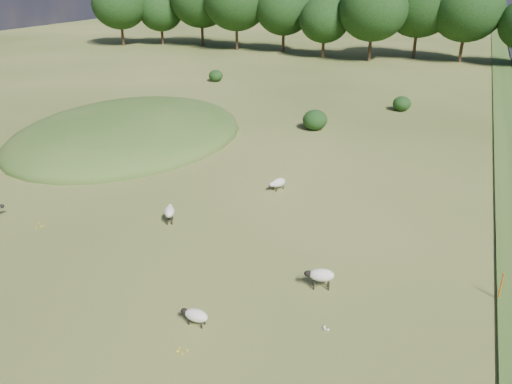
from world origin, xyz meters
TOP-DOWN VIEW (x-y plane):
  - ground at (0.00, 20.00)m, footprint 160.00×160.00m
  - mound at (-12.00, 12.00)m, footprint 16.00×20.00m
  - treeline at (-1.06, 55.44)m, footprint 96.28×14.66m
  - shrubs at (-2.05, 24.82)m, footprint 22.77×15.20m
  - marker_post at (13.64, 0.42)m, footprint 0.06×0.06m
  - sheep_1 at (-1.39, 0.98)m, footprint 0.89×1.16m
  - sheep_2 at (2.14, 6.86)m, footprint 0.87×1.21m
  - sheep_4 at (7.15, -1.54)m, footprint 1.25×0.80m
  - sheep_5 at (3.72, -5.42)m, footprint 1.08×0.48m

SIDE VIEW (x-z plane):
  - ground at x=0.00m, z-range 0.00..0.00m
  - mound at x=-12.00m, z-range -2.00..2.00m
  - sheep_5 at x=3.72m, z-range 0.08..0.71m
  - sheep_2 at x=2.14m, z-range 0.09..0.76m
  - sheep_1 at x=-1.39m, z-range 0.16..0.99m
  - marker_post at x=13.64m, z-range 0.00..1.20m
  - sheep_4 at x=7.15m, z-range 0.17..1.04m
  - shrubs at x=-2.05m, z-range -0.07..1.50m
  - treeline at x=-1.06m, z-range 0.72..12.41m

